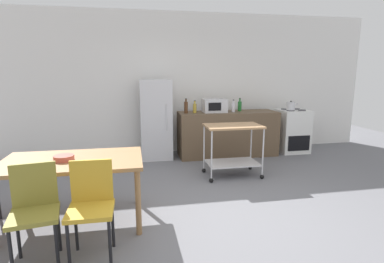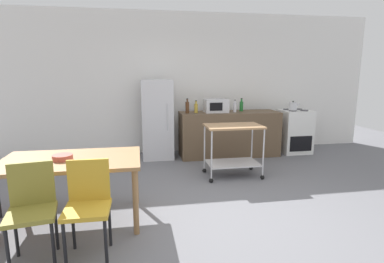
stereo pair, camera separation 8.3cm
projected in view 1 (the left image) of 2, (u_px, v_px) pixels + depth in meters
ground_plane at (221, 215)px, 3.66m from camera, size 12.00×12.00×0.00m
back_wall at (179, 84)px, 6.47m from camera, size 8.40×0.12×2.90m
kitchen_counter at (227, 134)px, 6.25m from camera, size 2.00×0.64×0.90m
dining_table at (73, 166)px, 3.35m from camera, size 1.50×0.90×0.75m
chair_mustard at (91, 203)px, 2.78m from camera, size 0.41×0.41×0.89m
chair_olive at (35, 207)px, 2.69m from camera, size 0.46×0.46×0.89m
stove_oven at (292, 131)px, 6.55m from camera, size 0.60×0.61×0.92m
refrigerator at (156, 119)px, 6.01m from camera, size 0.60×0.63×1.55m
kitchen_cart at (233, 142)px, 4.96m from camera, size 0.91×0.57×0.85m
bottle_soda at (186, 107)px, 5.93m from camera, size 0.07×0.07×0.29m
bottle_sparkling_water at (195, 108)px, 6.00m from camera, size 0.07×0.07×0.24m
microwave at (214, 106)px, 6.10m from camera, size 0.46×0.35×0.26m
bottle_hot_sauce at (233, 107)px, 6.13m from camera, size 0.07×0.07×0.25m
bottle_soy_sauce at (240, 106)px, 6.27m from camera, size 0.08×0.08×0.27m
fruit_bowl at (64, 158)px, 3.28m from camera, size 0.21×0.21×0.06m
kettle at (291, 106)px, 6.32m from camera, size 0.24×0.17×0.19m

